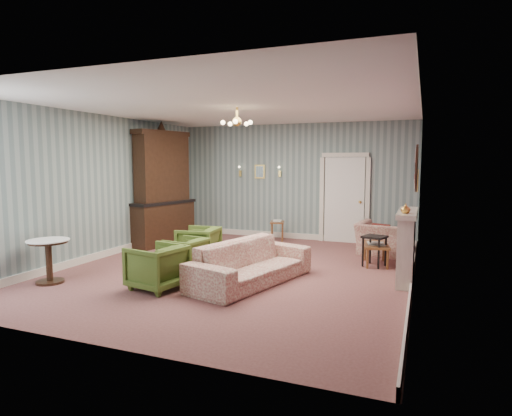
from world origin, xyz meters
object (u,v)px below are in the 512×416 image
at_px(wingback_chair, 384,233).
at_px(side_table_black, 374,251).
at_px(sofa_chintz, 251,255).
at_px(dresser, 162,185).
at_px(olive_chair_b, 186,252).
at_px(olive_chair_a, 157,265).
at_px(pedestal_table, 49,261).
at_px(olive_chair_c, 199,242).
at_px(fireplace, 406,246).
at_px(coffee_table, 376,254).

height_order(wingback_chair, side_table_black, wingback_chair).
height_order(sofa_chintz, dresser, dresser).
bearing_deg(sofa_chintz, olive_chair_b, 92.18).
distance_m(olive_chair_a, pedestal_table, 1.85).
distance_m(olive_chair_b, olive_chair_c, 0.75).
bearing_deg(side_table_black, fireplace, -52.88).
xyz_separation_m(sofa_chintz, dresser, (-3.19, 2.28, 0.96)).
bearing_deg(coffee_table, olive_chair_b, -151.81).
bearing_deg(sofa_chintz, pedestal_table, 126.90).
bearing_deg(sofa_chintz, wingback_chair, -15.83).
height_order(olive_chair_c, sofa_chintz, sofa_chintz).
relative_size(olive_chair_c, dresser, 0.26).
bearing_deg(dresser, coffee_table, 8.22).
xyz_separation_m(sofa_chintz, coffee_table, (1.74, 2.01, -0.25)).
xyz_separation_m(fireplace, coffee_table, (-0.58, 0.94, -0.38)).
xyz_separation_m(coffee_table, pedestal_table, (-4.78, -3.21, 0.15)).
distance_m(olive_chair_b, fireplace, 3.80).
xyz_separation_m(dresser, fireplace, (5.51, -1.21, -0.84)).
bearing_deg(olive_chair_a, dresser, -136.81).
bearing_deg(olive_chair_a, pedestal_table, -67.83).
bearing_deg(wingback_chair, fireplace, 113.72).
bearing_deg(olive_chair_b, olive_chair_c, -159.45).
bearing_deg(fireplace, pedestal_table, -156.99).
relative_size(olive_chair_a, sofa_chintz, 0.33).
height_order(wingback_chair, fireplace, fireplace).
relative_size(olive_chair_a, pedestal_table, 1.06).
xyz_separation_m(wingback_chair, dresser, (-5.00, -0.71, 0.95)).
xyz_separation_m(fireplace, side_table_black, (-0.59, 0.78, -0.29)).
relative_size(dresser, coffee_table, 3.54).
bearing_deg(olive_chair_b, side_table_black, 124.72).
height_order(olive_chair_a, olive_chair_c, olive_chair_a).
height_order(wingback_chair, pedestal_table, wingback_chair).
relative_size(coffee_table, pedestal_table, 1.12).
bearing_deg(fireplace, dresser, 167.60).
bearing_deg(coffee_table, sofa_chintz, -130.89).
relative_size(olive_chair_c, wingback_chair, 0.70).
relative_size(olive_chair_a, wingback_chair, 0.72).
xyz_separation_m(olive_chair_c, dresser, (-1.63, 1.22, 1.04)).
bearing_deg(coffee_table, olive_chair_a, -136.07).
height_order(sofa_chintz, side_table_black, sofa_chintz).
relative_size(olive_chair_a, side_table_black, 1.30).
xyz_separation_m(olive_chair_a, olive_chair_b, (-0.18, 1.17, -0.05)).
relative_size(olive_chair_a, coffee_table, 0.95).
bearing_deg(olive_chair_a, fireplace, 129.43).
relative_size(olive_chair_b, fireplace, 0.47).
distance_m(olive_chair_a, wingback_chair, 4.89).
distance_m(olive_chair_a, side_table_black, 4.00).
relative_size(olive_chair_b, coffee_table, 0.82).
relative_size(wingback_chair, fireplace, 0.75).
bearing_deg(olive_chair_b, coffee_table, 126.96).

